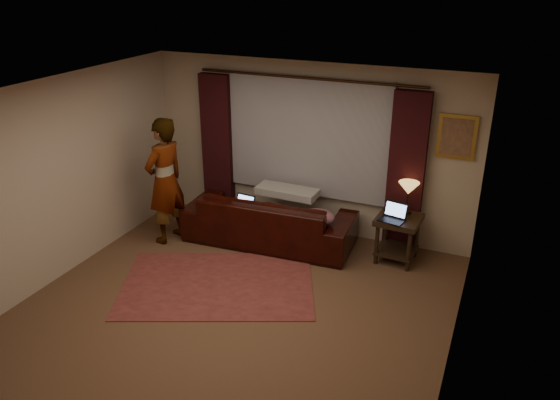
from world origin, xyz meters
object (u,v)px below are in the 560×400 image
at_px(sofa, 269,211).
at_px(tiffany_lamp, 408,198).
at_px(laptop_sofa, 242,205).
at_px(laptop_table, 392,213).
at_px(end_table, 397,239).
at_px(person, 165,181).

relative_size(sofa, tiffany_lamp, 5.47).
distance_m(laptop_sofa, laptop_table, 2.18).
relative_size(end_table, laptop_table, 1.88).
xyz_separation_m(laptop_sofa, person, (-1.06, -0.35, 0.33)).
bearing_deg(laptop_table, person, -158.38).
bearing_deg(end_table, tiffany_lamp, 70.96).
relative_size(end_table, person, 0.35).
distance_m(sofa, person, 1.58).
bearing_deg(laptop_sofa, tiffany_lamp, 18.83).
height_order(end_table, person, person).
distance_m(laptop_sofa, person, 1.17).
distance_m(tiffany_lamp, laptop_table, 0.38).
distance_m(tiffany_lamp, person, 3.47).
bearing_deg(laptop_sofa, sofa, 33.18).
xyz_separation_m(sofa, laptop_table, (1.80, 0.02, 0.28)).
bearing_deg(end_table, laptop_sofa, -170.59).
height_order(end_table, laptop_table, laptop_table).
bearing_deg(tiffany_lamp, person, -165.09).
height_order(laptop_table, person, person).
relative_size(sofa, person, 1.32).
distance_m(laptop_table, person, 3.28).
distance_m(laptop_sofa, end_table, 2.28).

